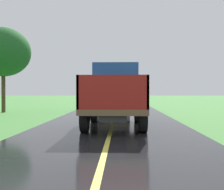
% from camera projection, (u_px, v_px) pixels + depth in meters
% --- Properties ---
extents(banana_truck_near, '(2.38, 5.82, 2.80)m').
position_uv_depth(banana_truck_near, '(115.00, 93.00, 12.54)').
color(banana_truck_near, '#2D2D30').
rests_on(banana_truck_near, road_surface).
extents(banana_truck_far, '(2.38, 5.81, 2.80)m').
position_uv_depth(banana_truck_far, '(114.00, 92.00, 22.45)').
color(banana_truck_far, '#2D2D30').
rests_on(banana_truck_far, road_surface).
extents(roadside_tree_near_left, '(3.99, 3.99, 6.25)m').
position_uv_depth(roadside_tree_near_left, '(3.00, 52.00, 20.59)').
color(roadside_tree_near_left, '#4C3823').
rests_on(roadside_tree_near_left, ground).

